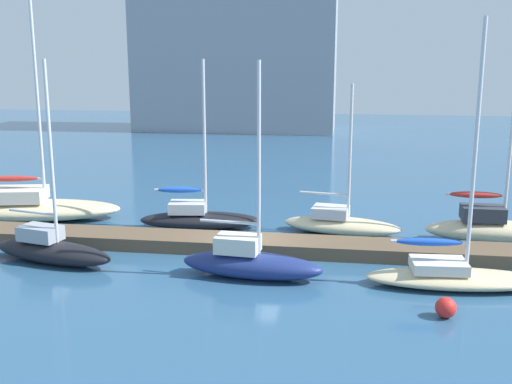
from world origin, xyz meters
name	(u,v)px	position (x,y,z in m)	size (l,w,h in m)	color
ground_plane	(249,251)	(0.00, 0.00, 0.00)	(120.00, 120.00, 0.00)	#2D567A
dock_pier	(249,244)	(0.00, 0.00, 0.27)	(24.62, 1.83, 0.54)	brown
sailboat_0	(35,207)	(-10.91, 3.23, 0.65)	(8.23, 4.11, 11.88)	beige
sailboat_1	(51,248)	(-7.23, -2.54, 0.57)	(5.38, 2.56, 7.64)	black
sailboat_2	(198,217)	(-2.82, 2.95, 0.54)	(5.66, 2.37, 7.60)	black
sailboat_3	(250,261)	(0.54, -3.03, 0.61)	(5.22, 1.93, 7.61)	navy
sailboat_4	(340,223)	(3.64, 3.04, 0.48)	(5.40, 2.51, 6.59)	beige
sailboat_5	(454,274)	(7.56, -2.88, 0.47)	(6.24, 2.25, 8.96)	beige
sailboat_6	(494,227)	(10.07, 2.69, 0.65)	(5.83, 1.71, 8.39)	beige
mooring_buoy_red	(446,308)	(6.92, -5.55, 0.32)	(0.64, 0.64, 0.64)	red
harbor_building_distant	(237,48)	(-7.80, 40.92, 8.39)	(20.44, 8.72, 16.79)	#9399A3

